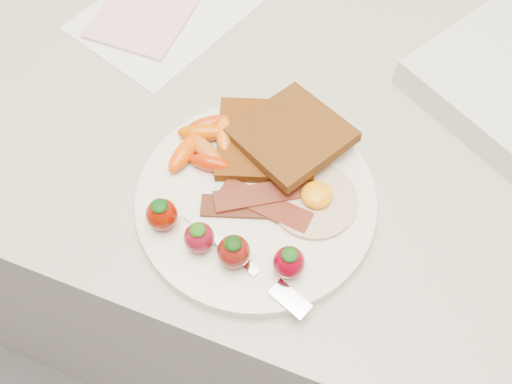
% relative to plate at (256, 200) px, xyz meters
% --- Properties ---
extents(counter, '(2.00, 0.60, 0.90)m').
position_rel_plate_xyz_m(counter, '(0.01, 0.14, -0.46)').
color(counter, gray).
rests_on(counter, ground).
extents(plate, '(0.27, 0.27, 0.02)m').
position_rel_plate_xyz_m(plate, '(0.00, 0.00, 0.00)').
color(plate, silver).
rests_on(plate, counter).
extents(toast_lower, '(0.14, 0.14, 0.01)m').
position_rel_plate_xyz_m(toast_lower, '(-0.02, 0.07, 0.02)').
color(toast_lower, '#411B07').
rests_on(toast_lower, plate).
extents(toast_upper, '(0.15, 0.15, 0.03)m').
position_rel_plate_xyz_m(toast_upper, '(0.01, 0.08, 0.03)').
color(toast_upper, '#402A0B').
rests_on(toast_upper, toast_lower).
extents(fried_egg, '(0.11, 0.11, 0.02)m').
position_rel_plate_xyz_m(fried_egg, '(0.06, 0.02, 0.01)').
color(fried_egg, beige).
rests_on(fried_egg, plate).
extents(bacon_strips, '(0.12, 0.09, 0.01)m').
position_rel_plate_xyz_m(bacon_strips, '(0.01, -0.01, 0.01)').
color(bacon_strips, black).
rests_on(bacon_strips, plate).
extents(baby_carrots, '(0.08, 0.10, 0.02)m').
position_rel_plate_xyz_m(baby_carrots, '(-0.08, 0.04, 0.02)').
color(baby_carrots, '#C14D00').
rests_on(baby_carrots, plate).
extents(strawberries, '(0.18, 0.05, 0.04)m').
position_rel_plate_xyz_m(strawberries, '(-0.01, -0.07, 0.03)').
color(strawberries, '#750E00').
rests_on(strawberries, plate).
extents(fork, '(0.16, 0.07, 0.00)m').
position_rel_plate_xyz_m(fork, '(0.03, -0.08, 0.01)').
color(fork, silver).
rests_on(fork, plate).
extents(paper_sheet, '(0.25, 0.29, 0.00)m').
position_rel_plate_xyz_m(paper_sheet, '(-0.23, 0.25, -0.01)').
color(paper_sheet, white).
rests_on(paper_sheet, counter).
extents(notepad, '(0.12, 0.18, 0.01)m').
position_rel_plate_xyz_m(notepad, '(-0.26, 0.24, -0.00)').
color(notepad, '#DDAABB').
rests_on(notepad, paper_sheet).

